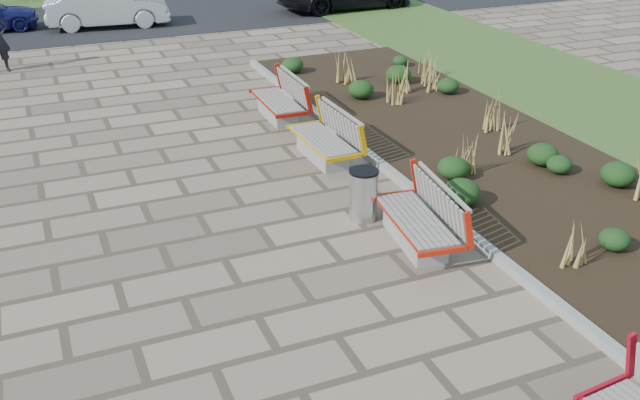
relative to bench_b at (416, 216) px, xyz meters
name	(u,v)px	position (x,y,z in m)	size (l,w,h in m)	color
ground	(302,392)	(-3.00, -2.60, -0.50)	(120.00, 120.00, 0.00)	#84705B
planting_bed	(494,158)	(3.25, 2.40, -0.45)	(4.50, 18.00, 0.10)	black
planting_curb	(394,175)	(0.92, 2.40, -0.42)	(0.16, 18.00, 0.15)	gray
road	(87,22)	(-3.00, 19.40, -0.49)	(80.00, 7.00, 0.02)	black
bench_b	(416,216)	(0.00, 0.00, 0.00)	(0.90, 2.10, 1.00)	red
bench_c	(322,137)	(0.00, 3.85, 0.00)	(0.90, 2.10, 1.00)	#E3A20B
bench_d	(277,98)	(0.00, 6.59, 0.00)	(0.90, 2.10, 1.00)	#A6170B
litter_bin	(363,195)	(-0.38, 1.13, -0.05)	(0.49, 0.49, 0.89)	#B2B2B7
car_silver	(107,7)	(-2.30, 18.25, 0.23)	(1.50, 4.31, 1.42)	#A4A7AC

